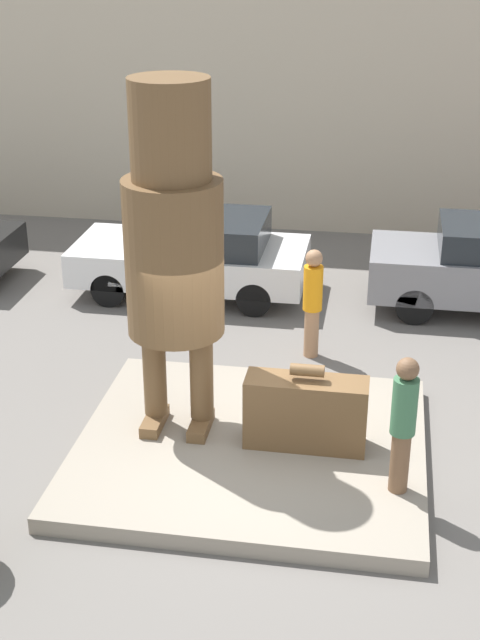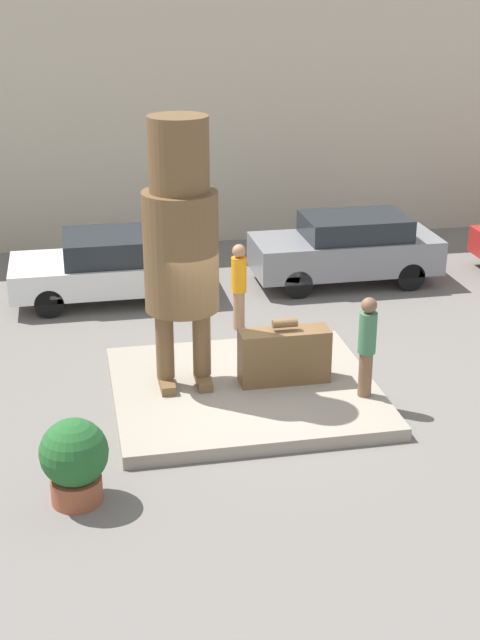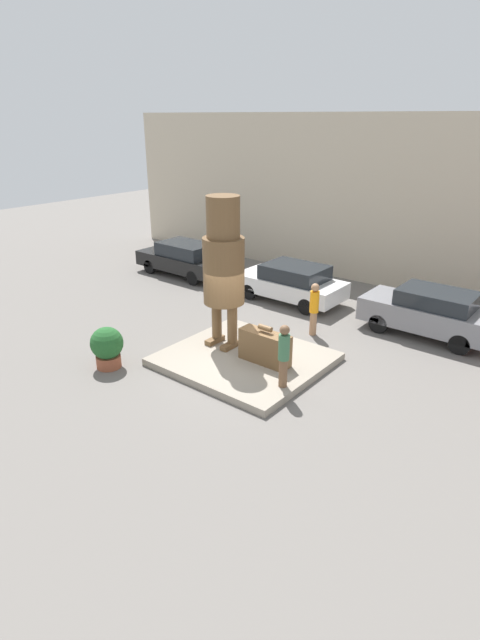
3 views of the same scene
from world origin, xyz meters
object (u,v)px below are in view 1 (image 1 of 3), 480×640
object	(u,v)px
parked_car_white	(194,253)
giant_suitcase	(306,412)
worker_hivis	(313,299)
tourist	(403,420)
statue_figure	(173,236)

from	to	relation	value
parked_car_white	giant_suitcase	bearing A→B (deg)	116.18
parked_car_white	worker_hivis	world-z (taller)	worker_hivis
worker_hivis	tourist	bearing A→B (deg)	-70.05
giant_suitcase	worker_hivis	world-z (taller)	worker_hivis
giant_suitcase	statue_figure	bearing A→B (deg)	172.60
giant_suitcase	worker_hivis	bearing A→B (deg)	93.82
parked_car_white	statue_figure	bearing A→B (deg)	100.02
statue_figure	worker_hivis	size ratio (longest dim) A/B	2.54
statue_figure	giant_suitcase	size ratio (longest dim) A/B	2.94
statue_figure	giant_suitcase	world-z (taller)	statue_figure
statue_figure	tourist	bearing A→B (deg)	-19.66
statue_figure	giant_suitcase	bearing A→B (deg)	-7.40
statue_figure	worker_hivis	xyz separation A→B (m)	(1.45, 2.69, -1.83)
worker_hivis	giant_suitcase	bearing A→B (deg)	-86.18
statue_figure	parked_car_white	size ratio (longest dim) A/B	1.06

